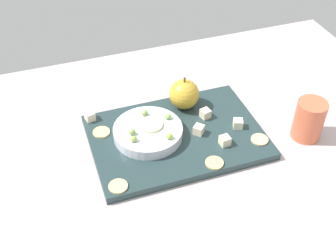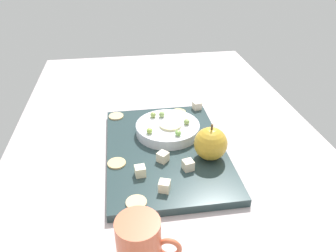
# 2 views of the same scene
# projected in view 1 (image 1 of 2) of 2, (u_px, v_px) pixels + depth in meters

# --- Properties ---
(table) EXTENTS (1.37, 0.80, 0.04)m
(table) POSITION_uv_depth(u_px,v_px,m) (159.00, 146.00, 1.05)
(table) COLOR #BAACAE
(table) RESTS_ON ground
(platter) EXTENTS (0.40, 0.28, 0.02)m
(platter) POSITION_uv_depth(u_px,v_px,m) (176.00, 137.00, 1.03)
(platter) COLOR #263A3C
(platter) RESTS_ON table
(serving_dish) EXTENTS (0.16, 0.16, 0.03)m
(serving_dish) POSITION_uv_depth(u_px,v_px,m) (148.00, 132.00, 1.01)
(serving_dish) COLOR silver
(serving_dish) RESTS_ON platter
(apple_whole) EXTENTS (0.08, 0.08, 0.08)m
(apple_whole) POSITION_uv_depth(u_px,v_px,m) (184.00, 94.00, 1.08)
(apple_whole) COLOR gold
(apple_whole) RESTS_ON platter
(apple_stem) EXTENTS (0.01, 0.01, 0.01)m
(apple_stem) POSITION_uv_depth(u_px,v_px,m) (185.00, 80.00, 1.05)
(apple_stem) COLOR brown
(apple_stem) RESTS_ON apple_whole
(cheese_cube_0) EXTENTS (0.03, 0.03, 0.02)m
(cheese_cube_0) POSITION_uv_depth(u_px,v_px,m) (199.00, 130.00, 1.02)
(cheese_cube_0) COLOR #F6E3C1
(cheese_cube_0) RESTS_ON platter
(cheese_cube_1) EXTENTS (0.03, 0.03, 0.02)m
(cheese_cube_1) POSITION_uv_depth(u_px,v_px,m) (238.00, 124.00, 1.03)
(cheese_cube_1) COLOR #F5F1C9
(cheese_cube_1) RESTS_ON platter
(cheese_cube_2) EXTENTS (0.03, 0.03, 0.02)m
(cheese_cube_2) POSITION_uv_depth(u_px,v_px,m) (205.00, 114.00, 1.06)
(cheese_cube_2) COLOR #F0E2C1
(cheese_cube_2) RESTS_ON platter
(cheese_cube_3) EXTENTS (0.02, 0.02, 0.02)m
(cheese_cube_3) POSITION_uv_depth(u_px,v_px,m) (225.00, 141.00, 0.99)
(cheese_cube_3) COLOR #F9F1C4
(cheese_cube_3) RESTS_ON platter
(cheese_cube_4) EXTENTS (0.03, 0.03, 0.02)m
(cheese_cube_4) POSITION_uv_depth(u_px,v_px,m) (90.00, 116.00, 1.06)
(cheese_cube_4) COLOR #F9E4C6
(cheese_cube_4) RESTS_ON platter
(cracker_0) EXTENTS (0.04, 0.04, 0.00)m
(cracker_0) POSITION_uv_depth(u_px,v_px,m) (214.00, 163.00, 0.95)
(cracker_0) COLOR #DCBC7D
(cracker_0) RESTS_ON platter
(cracker_1) EXTENTS (0.04, 0.04, 0.00)m
(cracker_1) POSITION_uv_depth(u_px,v_px,m) (260.00, 140.00, 1.01)
(cracker_1) COLOR #D8BE8C
(cracker_1) RESTS_ON platter
(cracker_2) EXTENTS (0.04, 0.04, 0.00)m
(cracker_2) POSITION_uv_depth(u_px,v_px,m) (101.00, 132.00, 1.03)
(cracker_2) COLOR #D4C27E
(cracker_2) RESTS_ON platter
(cracker_3) EXTENTS (0.04, 0.04, 0.00)m
(cracker_3) POSITION_uv_depth(u_px,v_px,m) (118.00, 186.00, 0.90)
(cracker_3) COLOR #DEBD86
(cracker_3) RESTS_ON platter
(grape_0) EXTENTS (0.02, 0.01, 0.01)m
(grape_0) POSITION_uv_depth(u_px,v_px,m) (145.00, 113.00, 1.03)
(grape_0) COLOR #8BAC59
(grape_0) RESTS_ON serving_dish
(grape_1) EXTENTS (0.02, 0.01, 0.01)m
(grape_1) POSITION_uv_depth(u_px,v_px,m) (132.00, 132.00, 0.98)
(grape_1) COLOR #89AA5E
(grape_1) RESTS_ON serving_dish
(grape_2) EXTENTS (0.02, 0.01, 0.01)m
(grape_2) POSITION_uv_depth(u_px,v_px,m) (134.00, 139.00, 0.96)
(grape_2) COLOR #97B457
(grape_2) RESTS_ON serving_dish
(grape_3) EXTENTS (0.02, 0.01, 0.01)m
(grape_3) POSITION_uv_depth(u_px,v_px,m) (169.00, 136.00, 0.97)
(grape_3) COLOR #9EC351
(grape_3) RESTS_ON serving_dish
(grape_4) EXTENTS (0.02, 0.01, 0.01)m
(grape_4) POSITION_uv_depth(u_px,v_px,m) (168.00, 116.00, 1.02)
(grape_4) COLOR #88C45C
(grape_4) RESTS_ON serving_dish
(apple_slice_0) EXTENTS (0.06, 0.06, 0.01)m
(apple_slice_0) POSITION_uv_depth(u_px,v_px,m) (151.00, 125.00, 1.01)
(apple_slice_0) COLOR beige
(apple_slice_0) RESTS_ON serving_dish
(cup) EXTENTS (0.07, 0.10, 0.10)m
(cup) POSITION_uv_depth(u_px,v_px,m) (309.00, 119.00, 1.02)
(cup) COLOR #D96543
(cup) RESTS_ON table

